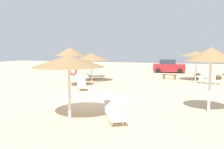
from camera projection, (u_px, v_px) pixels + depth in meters
name	position (u px, v px, depth m)	size (l,w,h in m)	color
ground_plane	(95.00, 100.00, 13.50)	(80.00, 80.00, 0.00)	#DBBA8C
parasol_0	(69.00, 61.00, 9.48)	(3.02, 3.02, 2.72)	silver
parasol_1	(211.00, 55.00, 10.26)	(2.21, 2.21, 3.06)	silver
parasol_2	(196.00, 54.00, 21.26)	(3.08, 3.08, 2.83)	silver
parasol_3	(70.00, 52.00, 17.70)	(2.32, 2.32, 3.14)	silver
parasol_4	(92.00, 57.00, 21.07)	(3.14, 3.14, 2.68)	silver
lounger_0	(114.00, 113.00, 9.52)	(1.47, 1.98, 0.68)	silver
lounger_2	(208.00, 80.00, 19.96)	(2.01, 1.21, 0.67)	silver
lounger_3	(82.00, 85.00, 17.07)	(1.51, 1.95, 0.72)	silver
lounger_4	(95.00, 76.00, 23.14)	(1.84, 1.75, 0.67)	silver
bench_0	(197.00, 76.00, 23.27)	(0.67, 1.55, 0.49)	brown
bench_1	(219.00, 77.00, 21.75)	(0.42, 1.51, 0.49)	brown
bench_2	(169.00, 76.00, 22.98)	(1.54, 0.62, 0.49)	brown
parked_car	(169.00, 66.00, 29.77)	(4.11, 2.22, 1.72)	#B21E23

